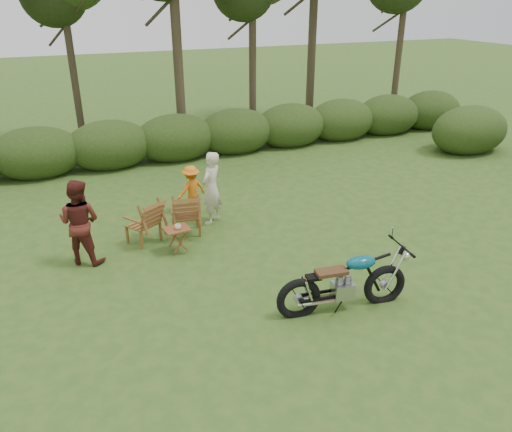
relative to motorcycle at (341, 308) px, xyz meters
name	(u,v)px	position (x,y,z in m)	size (l,w,h in m)	color
ground	(320,311)	(-0.37, 0.06, 0.00)	(80.00, 80.00, 0.00)	#2A4D19
tree_line	(178,27)	(0.13, 9.80, 3.81)	(22.52, 11.62, 8.14)	#33291C
motorcycle	(341,308)	(0.00, 0.00, 0.00)	(2.14, 0.81, 1.22)	#0C879F
lawn_chair_right	(187,233)	(-1.58, 3.72, 0.00)	(0.66, 0.66, 0.97)	brown
lawn_chair_left	(145,241)	(-2.50, 3.69, 0.00)	(0.66, 0.66, 0.96)	brown
side_table	(177,240)	(-1.97, 2.98, 0.26)	(0.51, 0.42, 0.52)	brown
cup	(178,227)	(-1.95, 2.94, 0.57)	(0.12, 0.12, 0.10)	#F2E5C7
adult_a	(213,222)	(-0.88, 4.04, 0.00)	(0.60, 0.40, 1.66)	beige
adult_b	(86,261)	(-3.73, 3.32, 0.00)	(0.81, 0.63, 1.67)	#521D17
child	(193,212)	(-1.13, 4.78, 0.00)	(0.74, 0.43, 1.15)	orange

